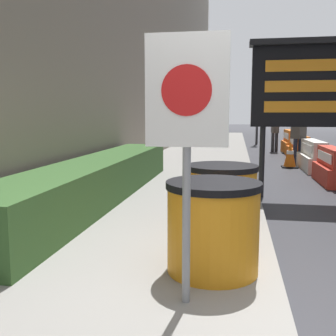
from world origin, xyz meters
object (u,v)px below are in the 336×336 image
(jersey_barrier_red_striped, at_px, (332,168))
(pedestrian_worker, at_px, (298,133))
(warning_sign, at_px, (187,116))
(pedestrian_passerby, at_px, (275,129))
(jersey_barrier_orange_near, at_px, (290,143))
(barrel_drum_middle, at_px, (221,199))
(traffic_cone_mid, at_px, (286,143))
(jersey_barrier_orange_far, at_px, (299,149))
(traffic_cone_near, at_px, (287,146))
(message_board, at_px, (316,85))
(traffic_cone_far, at_px, (290,155))
(traffic_light_near_curb, at_px, (258,94))
(jersey_barrier_white, at_px, (313,157))
(barrel_drum_foreground, at_px, (213,227))

(jersey_barrier_red_striped, distance_m, pedestrian_worker, 3.47)
(warning_sign, distance_m, pedestrian_passerby, 13.94)
(pedestrian_worker, bearing_deg, warning_sign, 134.45)
(warning_sign, xyz_separation_m, jersey_barrier_orange_near, (2.44, 13.43, -1.10))
(barrel_drum_middle, distance_m, traffic_cone_mid, 12.90)
(warning_sign, distance_m, jersey_barrier_orange_far, 11.42)
(warning_sign, relative_size, jersey_barrier_orange_near, 1.04)
(traffic_cone_near, relative_size, pedestrian_passerby, 0.40)
(message_board, bearing_deg, jersey_barrier_red_striped, 67.15)
(jersey_barrier_orange_far, bearing_deg, jersey_barrier_red_striped, -90.00)
(traffic_cone_mid, bearing_deg, traffic_cone_far, -95.42)
(traffic_cone_near, height_order, traffic_cone_far, traffic_cone_far)
(pedestrian_worker, bearing_deg, traffic_cone_near, -34.50)
(barrel_drum_middle, height_order, pedestrian_passerby, pedestrian_passerby)
(traffic_cone_far, bearing_deg, message_board, -92.34)
(barrel_drum_middle, bearing_deg, jersey_barrier_red_striped, 63.83)
(barrel_drum_middle, xyz_separation_m, traffic_cone_far, (1.68, 7.12, -0.16))
(traffic_cone_far, distance_m, traffic_light_near_curb, 9.09)
(traffic_light_near_curb, height_order, pedestrian_passerby, traffic_light_near_curb)
(message_board, bearing_deg, traffic_cone_near, 85.98)
(jersey_barrier_white, relative_size, traffic_cone_near, 3.19)
(jersey_barrier_white, height_order, traffic_light_near_curb, traffic_light_near_curb)
(barrel_drum_middle, distance_m, pedestrian_worker, 8.25)
(jersey_barrier_red_striped, distance_m, traffic_cone_far, 2.61)
(jersey_barrier_red_striped, bearing_deg, message_board, -112.85)
(jersey_barrier_white, xyz_separation_m, traffic_cone_far, (-0.57, 0.34, 0.02))
(barrel_drum_foreground, relative_size, jersey_barrier_white, 0.41)
(traffic_cone_mid, bearing_deg, pedestrian_worker, -92.40)
(message_board, xyz_separation_m, pedestrian_passerby, (0.18, 9.20, -1.08))
(barrel_drum_middle, relative_size, jersey_barrier_white, 0.41)
(jersey_barrier_red_striped, xyz_separation_m, traffic_cone_far, (-0.57, 2.54, 0.03))
(jersey_barrier_orange_far, xyz_separation_m, pedestrian_worker, (-0.24, -1.32, 0.60))
(barrel_drum_middle, height_order, message_board, message_board)
(traffic_cone_mid, distance_m, traffic_cone_far, 5.61)
(traffic_cone_mid, relative_size, pedestrian_passerby, 0.39)
(jersey_barrier_red_striped, height_order, jersey_barrier_orange_far, jersey_barrier_orange_far)
(warning_sign, bearing_deg, traffic_cone_far, 78.16)
(barrel_drum_middle, height_order, jersey_barrier_orange_near, barrel_drum_middle)
(message_board, height_order, jersey_barrier_red_striped, message_board)
(message_board, xyz_separation_m, traffic_cone_near, (0.61, 8.64, -1.72))
(jersey_barrier_orange_far, distance_m, pedestrian_worker, 1.47)
(traffic_light_near_curb, bearing_deg, traffic_cone_near, -78.02)
(jersey_barrier_orange_far, xyz_separation_m, jersey_barrier_orange_near, (0.00, 2.34, 0.04))
(traffic_cone_mid, xyz_separation_m, traffic_cone_far, (-0.53, -5.59, 0.08))
(traffic_cone_near, bearing_deg, pedestrian_worker, -91.64)
(traffic_cone_mid, bearing_deg, barrel_drum_foreground, -99.17)
(traffic_cone_mid, bearing_deg, pedestrian_passerby, -126.79)
(pedestrian_worker, bearing_deg, barrel_drum_foreground, 134.55)
(warning_sign, relative_size, jersey_barrier_orange_far, 0.98)
(barrel_drum_middle, bearing_deg, traffic_cone_far, 76.71)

